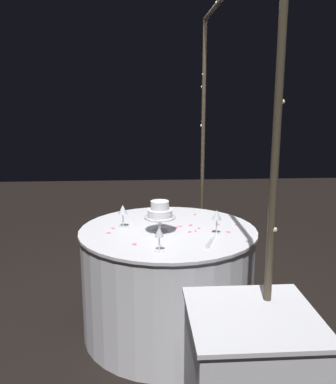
{
  "coord_description": "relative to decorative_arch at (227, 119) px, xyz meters",
  "views": [
    {
      "loc": [
        2.83,
        -0.18,
        1.7
      ],
      "look_at": [
        0.0,
        0.0,
        1.07
      ],
      "focal_mm": 38.92,
      "sensor_mm": 36.0,
      "label": 1
    }
  ],
  "objects": [
    {
      "name": "ground_plane",
      "position": [
        0.0,
        -0.4,
        -1.57
      ],
      "size": [
        12.0,
        12.0,
        0.0
      ],
      "primitive_type": "plane",
      "color": "black"
    },
    {
      "name": "decorative_arch",
      "position": [
        0.0,
        0.0,
        0.0
      ],
      "size": [
        2.19,
        0.06,
        2.41
      ],
      "color": "#473D2D",
      "rests_on": "ground"
    },
    {
      "name": "main_table",
      "position": [
        0.0,
        -0.4,
        -1.17
      ],
      "size": [
        1.26,
        1.26,
        0.8
      ],
      "color": "white",
      "rests_on": "ground"
    },
    {
      "name": "tiered_cake",
      "position": [
        0.05,
        -0.46,
        -0.63
      ],
      "size": [
        0.22,
        0.22,
        0.22
      ],
      "color": "silver",
      "rests_on": "main_table"
    },
    {
      "name": "wine_glass_0",
      "position": [
        -0.07,
        -0.72,
        -0.65
      ],
      "size": [
        0.06,
        0.06,
        0.17
      ],
      "color": "silver",
      "rests_on": "main_table"
    },
    {
      "name": "wine_glass_1",
      "position": [
        0.13,
        -0.07,
        -0.64
      ],
      "size": [
        0.06,
        0.06,
        0.17
      ],
      "color": "silver",
      "rests_on": "main_table"
    },
    {
      "name": "wine_glass_2",
      "position": [
        0.43,
        -0.48,
        -0.66
      ],
      "size": [
        0.06,
        0.06,
        0.16
      ],
      "color": "silver",
      "rests_on": "main_table"
    },
    {
      "name": "cake_knife",
      "position": [
        0.26,
        -0.13,
        -0.77
      ],
      "size": [
        0.29,
        0.12,
        0.01
      ],
      "color": "silver",
      "rests_on": "main_table"
    },
    {
      "name": "rose_petal_0",
      "position": [
        -0.17,
        -0.47,
        -0.77
      ],
      "size": [
        0.02,
        0.03,
        0.0
      ],
      "primitive_type": "ellipsoid",
      "rotation": [
        0.0,
        0.0,
        4.9
      ],
      "color": "#EA6B84",
      "rests_on": "main_table"
    },
    {
      "name": "rose_petal_1",
      "position": [
        0.06,
        -0.21,
        -0.77
      ],
      "size": [
        0.03,
        0.02,
        0.0
      ],
      "primitive_type": "ellipsoid",
      "rotation": [
        0.0,
        0.0,
        3.09
      ],
      "color": "#EA6B84",
      "rests_on": "main_table"
    },
    {
      "name": "rose_petal_2",
      "position": [
        0.36,
        -0.17,
        -0.77
      ],
      "size": [
        0.04,
        0.04,
        0.0
      ],
      "primitive_type": "ellipsoid",
      "rotation": [
        0.0,
        0.0,
        3.8
      ],
      "color": "#EA6B84",
      "rests_on": "main_table"
    },
    {
      "name": "rose_petal_3",
      "position": [
        -0.09,
        -0.02,
        -0.77
      ],
      "size": [
        0.04,
        0.03,
        0.0
      ],
      "primitive_type": "ellipsoid",
      "rotation": [
        0.0,
        0.0,
        3.16
      ],
      "color": "#EA6B84",
      "rests_on": "main_table"
    },
    {
      "name": "rose_petal_4",
      "position": [
        0.08,
        -0.25,
        -0.77
      ],
      "size": [
        0.04,
        0.04,
        0.0
      ],
      "primitive_type": "ellipsoid",
      "rotation": [
        0.0,
        0.0,
        5.68
      ],
      "color": "#EA6B84",
      "rests_on": "main_table"
    },
    {
      "name": "rose_petal_5",
      "position": [
        0.33,
        -0.47,
        -0.77
      ],
      "size": [
        0.03,
        0.03,
        0.0
      ],
      "primitive_type": "ellipsoid",
      "rotation": [
        0.0,
        0.0,
        1.12
      ],
      "color": "#EA6B84",
      "rests_on": "main_table"
    },
    {
      "name": "rose_petal_6",
      "position": [
        -0.07,
        0.11,
        -0.77
      ],
      "size": [
        0.03,
        0.03,
        0.0
      ],
      "primitive_type": "ellipsoid",
      "rotation": [
        0.0,
        0.0,
        3.59
      ],
      "color": "#EA6B84",
      "rests_on": "main_table"
    },
    {
      "name": "rose_petal_7",
      "position": [
        -0.04,
        -0.79,
        -0.77
      ],
      "size": [
        0.04,
        0.04,
        0.0
      ],
      "primitive_type": "ellipsoid",
      "rotation": [
        0.0,
        0.0,
        3.85
      ],
      "color": "#EA6B84",
      "rests_on": "main_table"
    },
    {
      "name": "rose_petal_8",
      "position": [
        0.07,
        -0.82,
        -0.77
      ],
      "size": [
        0.04,
        0.04,
        0.0
      ],
      "primitive_type": "ellipsoid",
      "rotation": [
        0.0,
        0.0,
        2.0
      ],
      "color": "#EA6B84",
      "rests_on": "main_table"
    },
    {
      "name": "rose_petal_9",
      "position": [
        -0.05,
        -0.31,
        -0.77
      ],
      "size": [
        0.04,
        0.04,
        0.0
      ],
      "primitive_type": "ellipsoid",
      "rotation": [
        0.0,
        0.0,
        4.04
      ],
      "color": "#EA6B84",
      "rests_on": "main_table"
    },
    {
      "name": "rose_petal_10",
      "position": [
        -0.09,
        -0.43,
        -0.77
      ],
      "size": [
        0.04,
        0.04,
        0.0
      ],
      "primitive_type": "ellipsoid",
      "rotation": [
        0.0,
        0.0,
        5.45
      ],
      "color": "#EA6B84",
      "rests_on": "main_table"
    },
    {
      "name": "rose_petal_11",
      "position": [
        -0.0,
        -0.18,
        -0.77
      ],
      "size": [
        0.04,
        0.03,
        0.0
      ],
      "primitive_type": "ellipsoid",
      "rotation": [
        0.0,
        0.0,
        5.9
      ],
      "color": "#EA6B84",
      "rests_on": "main_table"
    },
    {
      "name": "rose_petal_12",
      "position": [
        -0.04,
        -0.34,
        -0.77
      ],
      "size": [
        0.04,
        0.04,
        0.0
      ],
      "primitive_type": "ellipsoid",
      "rotation": [
        0.0,
        0.0,
        2.29
      ],
      "color": "#EA6B84",
      "rests_on": "main_table"
    },
    {
      "name": "rose_petal_13",
      "position": [
        0.1,
        0.02,
        -0.77
      ],
      "size": [
        0.04,
        0.05,
        0.0
      ],
      "primitive_type": "ellipsoid",
      "rotation": [
        0.0,
        0.0,
        4.11
      ],
      "color": "#EA6B84",
      "rests_on": "main_table"
    },
    {
      "name": "rose_petal_14",
      "position": [
        0.06,
        -0.08,
        -0.77
      ],
      "size": [
        0.03,
        0.02,
        0.0
      ],
      "primitive_type": "ellipsoid",
      "rotation": [
        0.0,
        0.0,
        0.32
      ],
      "color": "#EA6B84",
      "rests_on": "main_table"
    },
    {
      "name": "rose_petal_15",
      "position": [
        -0.36,
        -0.16,
        -0.77
      ],
      "size": [
        0.04,
        0.03,
        0.0
      ],
      "primitive_type": "ellipsoid",
      "rotation": [
        0.0,
        0.0,
        2.82
      ],
      "color": "#EA6B84",
      "rests_on": "main_table"
    },
    {
      "name": "rose_petal_16",
      "position": [
        -0.08,
        -0.23,
        -0.77
      ],
      "size": [
        0.05,
        0.04,
        0.0
      ],
      "primitive_type": "ellipsoid",
      "rotation": [
        0.0,
        0.0,
        2.67
      ],
      "color": "#EA6B84",
      "rests_on": "main_table"
    },
    {
      "name": "rose_petal_17",
      "position": [
        0.31,
        -0.63,
        -0.77
      ],
      "size": [
        0.05,
        0.04,
        0.0
      ],
      "primitive_type": "ellipsoid",
      "rotation": [
        0.0,
        0.0,
        0.43
      ],
      "color": "#EA6B84",
      "rests_on": "main_table"
    },
    {
      "name": "rose_petal_18",
      "position": [
        -0.02,
        -0.34,
        -0.77
      ],
      "size": [
        0.04,
        0.04,
        0.0
      ],
      "primitive_type": "ellipsoid",
      "rotation": [
        0.0,
        0.0,
        0.35
      ],
      "color": "#EA6B84",
      "rests_on": "main_table"
    }
  ]
}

